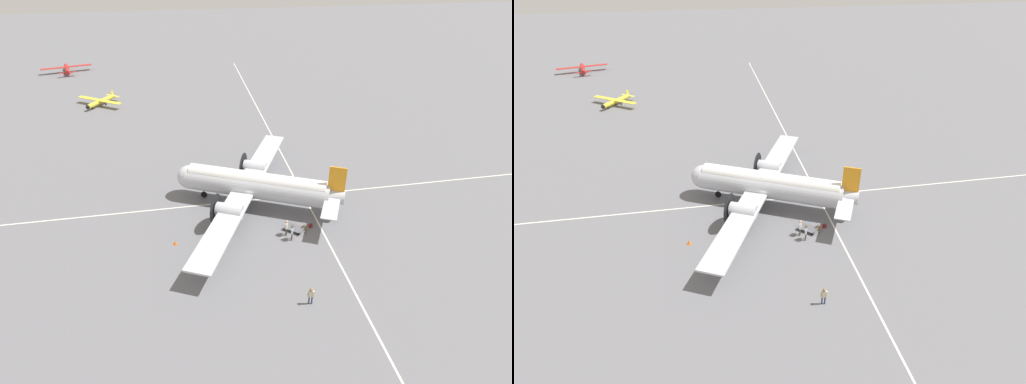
{
  "view_description": "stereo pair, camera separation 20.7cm",
  "coord_description": "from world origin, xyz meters",
  "views": [
    {
      "loc": [
        6.45,
        35.21,
        24.14
      ],
      "look_at": [
        0.0,
        0.0,
        1.69
      ],
      "focal_mm": 28.0,
      "sensor_mm": 36.0,
      "label": 1
    },
    {
      "loc": [
        6.24,
        35.24,
        24.14
      ],
      "look_at": [
        0.0,
        0.0,
        1.69
      ],
      "focal_mm": 28.0,
      "sensor_mm": 36.0,
      "label": 2
    }
  ],
  "objects": [
    {
      "name": "crew_foreground",
      "position": [
        -1.69,
        14.4,
        1.01
      ],
      "size": [
        0.56,
        0.26,
        1.65
      ],
      "rotation": [
        0.0,
        0.0,
        -3.3
      ],
      "color": "navy",
      "rests_on": "ground_plane"
    },
    {
      "name": "light_aircraft_taxiing",
      "position": [
        31.17,
        -58.49,
        0.83
      ],
      "size": [
        10.31,
        7.84,
        2.0
      ],
      "rotation": [
        0.0,
        0.0,
        4.97
      ],
      "color": "#B2231E",
      "rests_on": "ground_plane"
    },
    {
      "name": "light_aircraft_distant",
      "position": [
        20.99,
        -35.39,
        0.77
      ],
      "size": [
        7.94,
        6.68,
        1.78
      ],
      "rotation": [
        0.0,
        0.0,
        0.96
      ],
      "color": "yellow",
      "rests_on": "ground_plane"
    },
    {
      "name": "suitcase_upright_spare",
      "position": [
        -4.64,
        4.9,
        0.22
      ],
      "size": [
        0.37,
        0.13,
        0.48
      ],
      "color": "maroon",
      "rests_on": "ground_plane"
    },
    {
      "name": "airliner_main",
      "position": [
        0.39,
        -0.19,
        2.54
      ],
      "size": [
        17.96,
        25.39,
        5.84
      ],
      "rotation": [
        0.0,
        0.0,
        5.83
      ],
      "color": "silver",
      "rests_on": "ground_plane"
    },
    {
      "name": "baggage_cart",
      "position": [
        -2.91,
        5.01,
        0.28
      ],
      "size": [
        2.2,
        2.12,
        0.56
      ],
      "rotation": [
        0.0,
        0.0,
        5.58
      ],
      "color": "#56565B",
      "rests_on": "ground_plane"
    },
    {
      "name": "suitcase_near_door",
      "position": [
        -3.86,
        5.17,
        0.28
      ],
      "size": [
        0.41,
        0.16,
        0.59
      ],
      "color": "brown",
      "rests_on": "ground_plane"
    },
    {
      "name": "passenger_boarding",
      "position": [
        -2.31,
        6.4,
        1.03
      ],
      "size": [
        0.36,
        0.52,
        1.65
      ],
      "rotation": [
        0.0,
        0.0,
        4.3
      ],
      "color": "#473D2D",
      "rests_on": "ground_plane"
    },
    {
      "name": "apron_line_northsouth",
      "position": [
        -5.63,
        0.0,
        0.0
      ],
      "size": [
        0.16,
        120.0,
        0.01
      ],
      "color": "silver",
      "rests_on": "ground_plane"
    },
    {
      "name": "traffic_cone",
      "position": [
        8.66,
        5.12,
        0.21
      ],
      "size": [
        0.35,
        0.35,
        0.46
      ],
      "color": "orange",
      "rests_on": "ground_plane"
    },
    {
      "name": "ramp_agent",
      "position": [
        -1.96,
        5.59,
        1.05
      ],
      "size": [
        0.34,
        0.54,
        1.72
      ],
      "rotation": [
        0.0,
        0.0,
        4.27
      ],
      "color": "#473D2D",
      "rests_on": "ground_plane"
    },
    {
      "name": "apron_line_eastwest",
      "position": [
        0.0,
        -1.06,
        0.0
      ],
      "size": [
        120.0,
        0.16,
        0.01
      ],
      "color": "silver",
      "rests_on": "ground_plane"
    },
    {
      "name": "ground_plane",
      "position": [
        0.0,
        0.0,
        0.0
      ],
      "size": [
        300.0,
        300.0,
        0.0
      ],
      "primitive_type": "plane",
      "color": "slate"
    }
  ]
}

